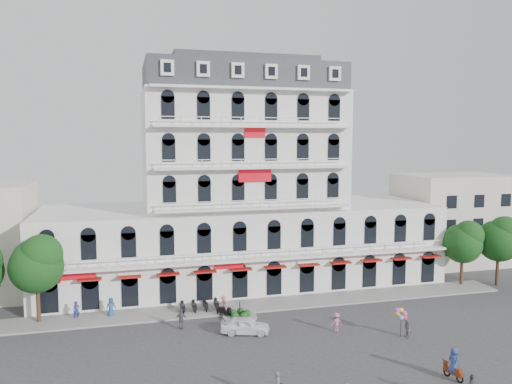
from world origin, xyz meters
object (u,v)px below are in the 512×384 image
object	(u,v)px
parked_car	(245,325)
rider_east	(454,363)
balloon_vendor	(404,322)
rider_center	(224,306)

from	to	relation	value
parked_car	rider_east	world-z (taller)	rider_east
parked_car	balloon_vendor	bearing A→B (deg)	-90.47
rider_east	rider_center	bearing A→B (deg)	25.22
parked_car	rider_east	distance (m)	16.89
rider_center	balloon_vendor	size ratio (longest dim) A/B	0.86
parked_car	rider_center	bearing A→B (deg)	30.86
rider_east	balloon_vendor	bearing A→B (deg)	-18.99
rider_east	balloon_vendor	world-z (taller)	balloon_vendor
rider_center	parked_car	bearing A→B (deg)	-26.03
parked_car	rider_east	xyz separation A→B (m)	(12.13, -11.75, 0.45)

